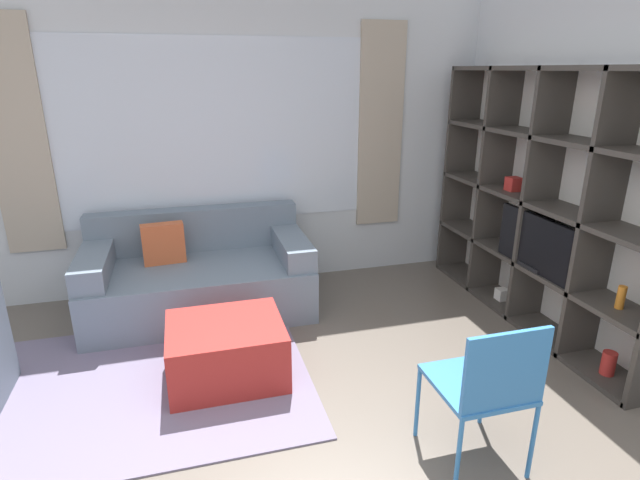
{
  "coord_description": "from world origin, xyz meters",
  "views": [
    {
      "loc": [
        -0.29,
        -1.49,
        1.98
      ],
      "look_at": [
        0.58,
        1.69,
        0.85
      ],
      "focal_mm": 28.0,
      "sensor_mm": 36.0,
      "label": 1
    }
  ],
  "objects_px": {
    "folding_chair": "(488,383)",
    "couch_main": "(199,277)",
    "shelving_unit": "(544,204)",
    "ottoman": "(226,351)"
  },
  "relations": [
    {
      "from": "couch_main",
      "to": "folding_chair",
      "type": "distance_m",
      "value": 2.62
    },
    {
      "from": "folding_chair",
      "to": "couch_main",
      "type": "bearing_deg",
      "value": -59.95
    },
    {
      "from": "shelving_unit",
      "to": "ottoman",
      "type": "height_order",
      "value": "shelving_unit"
    },
    {
      "from": "shelving_unit",
      "to": "ottoman",
      "type": "relative_size",
      "value": 3.21
    },
    {
      "from": "shelving_unit",
      "to": "couch_main",
      "type": "relative_size",
      "value": 1.33
    },
    {
      "from": "shelving_unit",
      "to": "folding_chair",
      "type": "relative_size",
      "value": 2.8
    },
    {
      "from": "couch_main",
      "to": "shelving_unit",
      "type": "bearing_deg",
      "value": -18.83
    },
    {
      "from": "shelving_unit",
      "to": "couch_main",
      "type": "distance_m",
      "value": 2.87
    },
    {
      "from": "couch_main",
      "to": "ottoman",
      "type": "distance_m",
      "value": 1.1
    },
    {
      "from": "shelving_unit",
      "to": "couch_main",
      "type": "bearing_deg",
      "value": 161.17
    }
  ]
}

